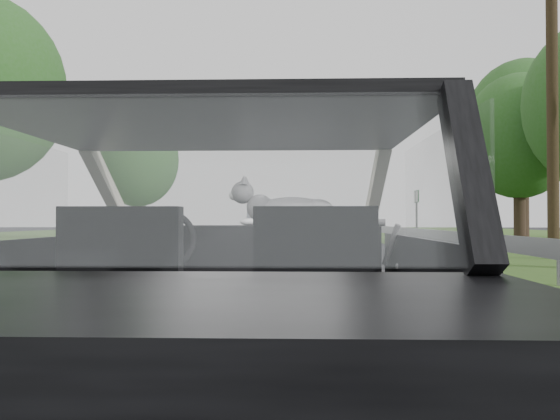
# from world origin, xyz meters

# --- Properties ---
(subject_car) EXTENTS (1.80, 4.00, 1.45)m
(subject_car) POSITION_xyz_m (0.00, 0.00, 0.72)
(subject_car) COLOR black
(subject_car) RESTS_ON ground
(dashboard) EXTENTS (1.58, 0.45, 0.30)m
(dashboard) POSITION_xyz_m (0.00, 0.62, 0.85)
(dashboard) COLOR black
(dashboard) RESTS_ON subject_car
(driver_seat) EXTENTS (0.50, 0.72, 0.42)m
(driver_seat) POSITION_xyz_m (-0.40, -0.29, 0.88)
(driver_seat) COLOR black
(driver_seat) RESTS_ON subject_car
(passenger_seat) EXTENTS (0.50, 0.72, 0.42)m
(passenger_seat) POSITION_xyz_m (0.40, -0.29, 0.88)
(passenger_seat) COLOR black
(passenger_seat) RESTS_ON subject_car
(steering_wheel) EXTENTS (0.36, 0.36, 0.04)m
(steering_wheel) POSITION_xyz_m (-0.40, 0.33, 0.92)
(steering_wheel) COLOR black
(steering_wheel) RESTS_ON dashboard
(cat) EXTENTS (0.67, 0.26, 0.29)m
(cat) POSITION_xyz_m (0.30, 0.59, 1.10)
(cat) COLOR gray
(cat) RESTS_ON dashboard
(guardrail) EXTENTS (0.05, 90.00, 0.32)m
(guardrail) POSITION_xyz_m (4.30, 10.00, 0.58)
(guardrail) COLOR gray
(guardrail) RESTS_ON ground
(other_car) EXTENTS (2.01, 4.53, 1.46)m
(other_car) POSITION_xyz_m (-0.71, 16.96, 0.73)
(other_car) COLOR #A4A9B8
(other_car) RESTS_ON ground
(highway_sign) EXTENTS (0.11, 0.97, 2.42)m
(highway_sign) POSITION_xyz_m (6.00, 23.50, 1.21)
(highway_sign) COLOR #0C4D19
(highway_sign) RESTS_ON ground
(utility_pole) EXTENTS (0.38, 0.38, 8.97)m
(utility_pole) POSITION_xyz_m (7.04, 11.89, 4.49)
(utility_pole) COLOR #392A18
(utility_pole) RESTS_ON ground
(tree_2) EXTENTS (5.48, 5.48, 7.24)m
(tree_2) POSITION_xyz_m (10.07, 21.57, 3.62)
(tree_2) COLOR #24521A
(tree_2) RESTS_ON ground
(tree_3) EXTENTS (7.87, 7.87, 10.00)m
(tree_3) POSITION_xyz_m (13.37, 29.15, 5.00)
(tree_3) COLOR #24521A
(tree_3) RESTS_ON ground
(tree_6) EXTENTS (4.72, 4.72, 6.17)m
(tree_6) POSITION_xyz_m (-7.61, 24.11, 3.09)
(tree_6) COLOR #24521A
(tree_6) RESTS_ON ground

